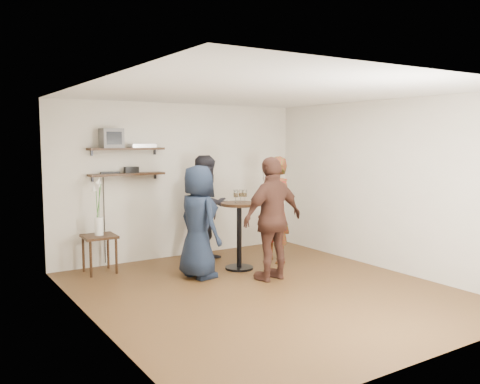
% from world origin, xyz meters
% --- Properties ---
extents(room, '(4.58, 5.08, 2.68)m').
position_xyz_m(room, '(0.00, 0.00, 1.30)').
color(room, '#452D16').
rests_on(room, ground).
extents(shelf_upper, '(1.20, 0.25, 0.04)m').
position_xyz_m(shelf_upper, '(-1.00, 2.38, 1.85)').
color(shelf_upper, black).
rests_on(shelf_upper, room).
extents(shelf_lower, '(1.20, 0.25, 0.04)m').
position_xyz_m(shelf_lower, '(-1.00, 2.38, 1.45)').
color(shelf_lower, black).
rests_on(shelf_lower, room).
extents(crt_monitor, '(0.32, 0.30, 0.30)m').
position_xyz_m(crt_monitor, '(-1.24, 2.38, 2.02)').
color(crt_monitor, '#59595B').
rests_on(crt_monitor, shelf_upper).
extents(dvd_deck, '(0.40, 0.24, 0.06)m').
position_xyz_m(dvd_deck, '(-0.74, 2.38, 1.90)').
color(dvd_deck, silver).
rests_on(dvd_deck, shelf_upper).
extents(radio, '(0.22, 0.10, 0.10)m').
position_xyz_m(radio, '(-0.93, 2.38, 1.52)').
color(radio, black).
rests_on(radio, shelf_lower).
extents(power_strip, '(0.30, 0.05, 0.03)m').
position_xyz_m(power_strip, '(-1.26, 2.42, 1.48)').
color(power_strip, black).
rests_on(power_strip, shelf_lower).
extents(side_table, '(0.50, 0.50, 0.57)m').
position_xyz_m(side_table, '(-1.55, 2.12, 0.48)').
color(side_table, black).
rests_on(side_table, room).
extents(vase_lilies, '(0.19, 0.19, 0.89)m').
position_xyz_m(vase_lilies, '(-1.55, 2.12, 0.85)').
color(vase_lilies, white).
rests_on(vase_lilies, side_table).
extents(drinks_table, '(0.57, 0.57, 1.03)m').
position_xyz_m(drinks_table, '(0.33, 1.17, 0.66)').
color(drinks_table, black).
rests_on(drinks_table, room).
extents(wine_glass_fl, '(0.07, 0.07, 0.21)m').
position_xyz_m(wine_glass_fl, '(0.26, 1.14, 1.17)').
color(wine_glass_fl, silver).
rests_on(wine_glass_fl, drinks_table).
extents(wine_glass_fr, '(0.07, 0.07, 0.20)m').
position_xyz_m(wine_glass_fr, '(0.41, 1.13, 1.17)').
color(wine_glass_fr, silver).
rests_on(wine_glass_fr, drinks_table).
extents(wine_glass_bl, '(0.06, 0.06, 0.19)m').
position_xyz_m(wine_glass_bl, '(0.31, 1.23, 1.16)').
color(wine_glass_bl, silver).
rests_on(wine_glass_bl, drinks_table).
extents(wine_glass_br, '(0.07, 0.07, 0.20)m').
position_xyz_m(wine_glass_br, '(0.37, 1.18, 1.17)').
color(wine_glass_br, silver).
rests_on(wine_glass_br, drinks_table).
extents(person_plaid, '(0.47, 0.67, 1.73)m').
position_xyz_m(person_plaid, '(1.09, 1.24, 0.86)').
color(person_plaid, '#A3121B').
rests_on(person_plaid, room).
extents(person_dark, '(0.95, 0.80, 1.74)m').
position_xyz_m(person_dark, '(0.19, 1.92, 0.87)').
color(person_dark, black).
rests_on(person_dark, room).
extents(person_navy, '(0.61, 0.85, 1.63)m').
position_xyz_m(person_navy, '(-0.42, 1.08, 0.82)').
color(person_navy, '#151E2F').
rests_on(person_navy, room).
extents(person_brown, '(1.07, 0.54, 1.76)m').
position_xyz_m(person_brown, '(0.41, 0.42, 0.88)').
color(person_brown, '#47281E').
rests_on(person_brown, room).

